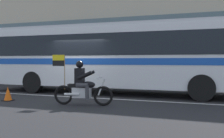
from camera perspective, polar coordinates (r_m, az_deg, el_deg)
name	(u,v)px	position (r m, az deg, el deg)	size (l,w,h in m)	color
ground_plane	(79,95)	(12.17, -7.07, -5.59)	(60.00, 60.00, 0.00)	black
sidewalk_curb	(116,84)	(16.83, 0.91, -3.25)	(28.00, 3.80, 0.15)	#B7B2A8
lane_center_stripe	(73,97)	(11.65, -8.43, -5.92)	(26.60, 0.14, 0.01)	silver
office_building_facade	(127,4)	(19.35, 3.22, 13.74)	(28.00, 0.89, 11.10)	#B2A893
transit_bus	(121,54)	(12.55, 1.99, 3.27)	(13.26, 2.68, 3.22)	silver
motorcycle_with_rider	(82,86)	(9.41, -6.39, -3.70)	(2.17, 0.72, 1.78)	black
fire_hydrant	(208,81)	(14.38, 19.92, -2.46)	(0.22, 0.30, 0.75)	#4C8C3F
traffic_cone	(8,94)	(11.17, -21.41, -5.05)	(0.36, 0.36, 0.55)	#EA590F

